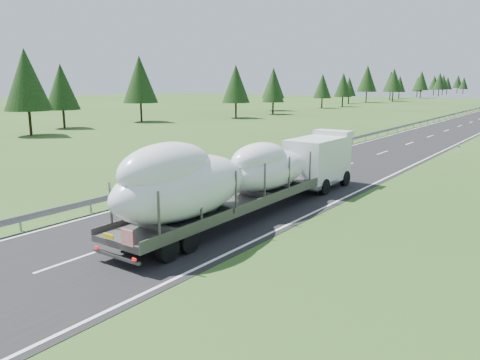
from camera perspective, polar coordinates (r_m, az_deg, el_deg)
The scene contains 4 objects.
ground at distance 25.83m, azimuth -3.42°, elevation -3.92°, with size 400.00×400.00×0.00m, color #274818.
guardrail at distance 121.12m, azimuth 26.23°, elevation 7.65°, with size 0.10×400.00×0.76m.
tree_line_left at distance 165.43m, azimuth 15.15°, elevation 11.44°, with size 14.71×330.12×12.58m.
boat_truck at distance 24.25m, azimuth 0.39°, elevation 0.79°, with size 3.29×19.98×4.56m.
Camera 1 is at (15.86, -19.14, 7.03)m, focal length 35.00 mm.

